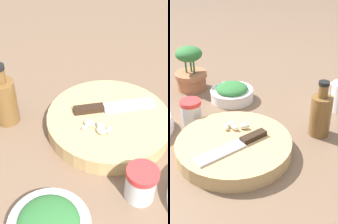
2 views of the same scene
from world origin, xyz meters
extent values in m
plane|color=brown|center=(0.00, 0.00, 0.00)|extent=(5.00, 5.00, 0.00)
cylinder|color=tan|center=(-0.03, -0.11, 0.02)|extent=(0.28, 0.28, 0.04)
cube|color=black|center=(0.01, -0.10, 0.04)|extent=(0.07, 0.06, 0.01)
cube|color=silver|center=(-0.06, -0.16, 0.04)|extent=(0.11, 0.11, 0.01)
ellipsoid|color=silver|center=(-0.04, -0.06, 0.05)|extent=(0.03, 0.02, 0.01)
ellipsoid|color=#F2DFC7|center=(-0.05, -0.05, 0.05)|extent=(0.03, 0.02, 0.02)
ellipsoid|color=white|center=(-0.01, -0.04, 0.04)|extent=(0.01, 0.02, 0.01)
ellipsoid|color=white|center=(-0.01, -0.06, 0.05)|extent=(0.03, 0.02, 0.02)
ellipsoid|color=#F4ECC3|center=(-0.06, -0.06, 0.04)|extent=(0.02, 0.02, 0.01)
cylinder|color=white|center=(-0.08, 0.17, 0.02)|extent=(0.14, 0.14, 0.03)
torus|color=white|center=(-0.08, 0.17, 0.03)|extent=(0.14, 0.14, 0.01)
ellipsoid|color=#2D6B33|center=(-0.08, 0.17, 0.04)|extent=(0.10, 0.10, 0.03)
cylinder|color=silver|center=(-0.18, 0.02, 0.03)|extent=(0.06, 0.06, 0.06)
cylinder|color=red|center=(-0.18, 0.02, 0.07)|extent=(0.06, 0.06, 0.01)
torus|color=white|center=(0.24, 0.17, 0.05)|extent=(0.05, 0.05, 0.06)
cylinder|color=brown|center=(0.18, 0.00, 0.06)|extent=(0.06, 0.06, 0.11)
cylinder|color=brown|center=(0.18, 0.00, 0.13)|extent=(0.03, 0.03, 0.03)
cylinder|color=black|center=(0.18, 0.00, 0.15)|extent=(0.03, 0.03, 0.01)
cylinder|color=#B26B47|center=(-0.24, 0.24, 0.03)|extent=(0.10, 0.10, 0.06)
cylinder|color=#B26B47|center=(-0.24, 0.24, 0.05)|extent=(0.11, 0.11, 0.02)
ellipsoid|color=#2D6B33|center=(-0.24, 0.24, 0.13)|extent=(0.09, 0.09, 0.05)
cylinder|color=#2D6B33|center=(-0.25, 0.24, 0.09)|extent=(0.01, 0.01, 0.07)
cylinder|color=#2D6B33|center=(-0.24, 0.25, 0.09)|extent=(0.01, 0.01, 0.07)
cylinder|color=#2D6B33|center=(-0.22, 0.24, 0.09)|extent=(0.01, 0.01, 0.07)
camera|label=1|loc=(-0.28, 0.37, 0.51)|focal=50.00mm
camera|label=2|loc=(0.08, -0.72, 0.47)|focal=50.00mm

